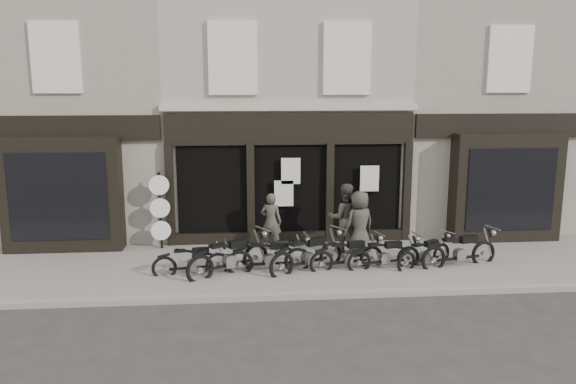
{
  "coord_description": "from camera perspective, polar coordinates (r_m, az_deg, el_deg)",
  "views": [
    {
      "loc": [
        -1.4,
        -13.01,
        4.69
      ],
      "look_at": [
        -0.18,
        1.6,
        1.87
      ],
      "focal_mm": 35.0,
      "sensor_mm": 36.0,
      "label": 1
    }
  ],
  "objects": [
    {
      "name": "kerb",
      "position": [
        12.72,
        1.91,
        -10.45
      ],
      "size": [
        30.0,
        0.25,
        0.13
      ],
      "primitive_type": "cube",
      "color": "gray",
      "rests_on": "ground_plane"
    },
    {
      "name": "man_left",
      "position": [
        15.67,
        -1.73,
        -3.01
      ],
      "size": [
        0.68,
        0.54,
        1.62
      ],
      "primitive_type": "imported",
      "rotation": [
        0.0,
        0.0,
        2.84
      ],
      "color": "#3F3D34",
      "rests_on": "pavement"
    },
    {
      "name": "motorcycle_6",
      "position": [
        14.91,
        13.74,
        -6.33
      ],
      "size": [
        1.71,
        1.13,
        0.9
      ],
      "rotation": [
        0.0,
        0.0,
        0.5
      ],
      "color": "black",
      "rests_on": "ground"
    },
    {
      "name": "central_building",
      "position": [
        19.02,
        -0.56,
        9.05
      ],
      "size": [
        7.3,
        6.22,
        8.34
      ],
      "color": "#A49C8D",
      "rests_on": "ground"
    },
    {
      "name": "motorcycle_1",
      "position": [
        13.96,
        -5.95,
        -6.9
      ],
      "size": [
        2.07,
        1.48,
        1.11
      ],
      "rotation": [
        0.0,
        0.0,
        0.56
      ],
      "color": "black",
      "rests_on": "ground"
    },
    {
      "name": "motorcycle_7",
      "position": [
        15.12,
        17.07,
        -6.01
      ],
      "size": [
        2.17,
        0.85,
        1.06
      ],
      "rotation": [
        0.0,
        0.0,
        0.25
      ],
      "color": "black",
      "rests_on": "ground"
    },
    {
      "name": "advert_sign_post",
      "position": [
        16.12,
        -12.84,
        -2.2
      ],
      "size": [
        0.56,
        0.36,
        2.3
      ],
      "rotation": [
        0.0,
        0.0,
        0.13
      ],
      "color": "black",
      "rests_on": "ground"
    },
    {
      "name": "motorcycle_0",
      "position": [
        14.06,
        -9.69,
        -7.19
      ],
      "size": [
        1.91,
        0.56,
        0.91
      ],
      "rotation": [
        0.0,
        0.0,
        0.15
      ],
      "color": "black",
      "rests_on": "ground"
    },
    {
      "name": "motorcycle_5",
      "position": [
        14.5,
        9.82,
        -6.58
      ],
      "size": [
        1.97,
        0.65,
        0.95
      ],
      "rotation": [
        0.0,
        0.0,
        0.18
      ],
      "color": "black",
      "rests_on": "ground"
    },
    {
      "name": "motorcycle_3",
      "position": [
        14.15,
        2.02,
        -6.65
      ],
      "size": [
        2.03,
        1.4,
        1.08
      ],
      "rotation": [
        0.0,
        0.0,
        0.53
      ],
      "color": "black",
      "rests_on": "ground"
    },
    {
      "name": "motorcycle_4",
      "position": [
        14.34,
        6.09,
        -6.66
      ],
      "size": [
        1.98,
        0.75,
        0.96
      ],
      "rotation": [
        0.0,
        0.0,
        0.23
      ],
      "color": "black",
      "rests_on": "ground"
    },
    {
      "name": "motorcycle_2",
      "position": [
        14.07,
        -1.84,
        -6.85
      ],
      "size": [
        2.14,
        0.58,
        1.02
      ],
      "rotation": [
        0.0,
        0.0,
        0.09
      ],
      "color": "black",
      "rests_on": "ground"
    },
    {
      "name": "ground_plane",
      "position": [
        13.9,
        1.3,
        -8.83
      ],
      "size": [
        90.0,
        90.0,
        0.0
      ],
      "primitive_type": "plane",
      "color": "#2D2B28",
      "rests_on": "ground"
    },
    {
      "name": "neighbour_right",
      "position": [
        20.45,
        17.7,
        8.56
      ],
      "size": [
        5.6,
        6.73,
        8.34
      ],
      "color": "gray",
      "rests_on": "ground"
    },
    {
      "name": "man_centre",
      "position": [
        15.56,
        5.76,
        -2.61
      ],
      "size": [
        0.93,
        0.73,
        1.91
      ],
      "primitive_type": "imported",
      "rotation": [
        0.0,
        0.0,
        3.14
      ],
      "color": "#413B34",
      "rests_on": "pavement"
    },
    {
      "name": "pavement",
      "position": [
        14.73,
        0.93,
        -7.44
      ],
      "size": [
        30.0,
        4.2,
        0.12
      ],
      "primitive_type": "cube",
      "color": "slate",
      "rests_on": "ground_plane"
    },
    {
      "name": "man_right",
      "position": [
        15.26,
        7.27,
        -3.18
      ],
      "size": [
        1.01,
        0.85,
        1.77
      ],
      "primitive_type": "imported",
      "rotation": [
        0.0,
        0.0,
        3.54
      ],
      "color": "#3B3631",
      "rests_on": "pavement"
    },
    {
      "name": "neighbour_left",
      "position": [
        19.55,
        -19.66,
        8.36
      ],
      "size": [
        5.6,
        6.73,
        8.34
      ],
      "color": "gray",
      "rests_on": "ground"
    }
  ]
}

